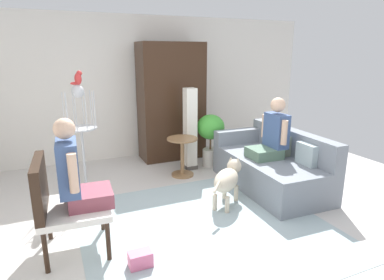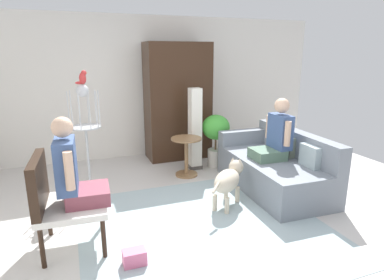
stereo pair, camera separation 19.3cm
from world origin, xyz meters
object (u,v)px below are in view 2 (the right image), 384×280
potted_plant (216,133)px  armoire_cabinet (178,102)px  person_on_armchair (73,171)px  handbag (134,257)px  armchair (57,197)px  round_end_table (186,154)px  dog (228,179)px  person_on_couch (276,136)px  couch (275,168)px  column_lamp (195,130)px  parrot (83,78)px  bird_cage_stand (86,135)px

potted_plant → armoire_cabinet: armoire_cabinet is taller
person_on_armchair → handbag: bearing=-48.6°
armchair → round_end_table: size_ratio=1.56×
round_end_table → dog: (0.14, -1.16, -0.01)m
person_on_couch → dog: 0.96m
round_end_table → handbag: size_ratio=2.93×
dog → handbag: (-1.34, -0.80, -0.27)m
dog → armoire_cabinet: 2.24m
person_on_couch → handbag: (-2.17, -1.03, -0.70)m
potted_plant → couch: bearing=-70.3°
person_on_armchair → round_end_table: 2.24m
armoire_cabinet → couch: bearing=-66.3°
couch → dog: size_ratio=2.74×
person_on_couch → dog: bearing=-164.3°
person_on_couch → column_lamp: bearing=121.6°
parrot → couch: bearing=-20.8°
person_on_couch → parrot: size_ratio=4.52×
handbag → armchair: bearing=140.0°
couch → person_on_armchair: bearing=-168.4°
couch → person_on_couch: bearing=-148.2°
potted_plant → armoire_cabinet: bearing=119.3°
couch → round_end_table: size_ratio=3.00×
armoire_cabinet → handbag: armoire_cabinet is taller
potted_plant → parrot: bearing=-174.2°
person_on_couch → person_on_armchair: size_ratio=0.97×
person_on_armchair → potted_plant: person_on_armchair is taller
person_on_armchair → dog: bearing=9.1°
round_end_table → dog: bearing=-83.0°
person_on_armchair → handbag: size_ratio=4.10×
armchair → round_end_table: armchair is taller
armchair → dog: size_ratio=1.42×
couch → potted_plant: bearing=109.7°
column_lamp → armoire_cabinet: bearing=94.2°
person_on_couch → bird_cage_stand: bird_cage_stand is taller
bird_cage_stand → potted_plant: bird_cage_stand is taller
armoire_cabinet → round_end_table: bearing=-100.8°
person_on_armchair → column_lamp: size_ratio=0.64×
round_end_table → armchair: bearing=-141.8°
parrot → dog: bearing=-36.9°
person_on_armchair → handbag: 0.99m
armchair → couch: bearing=10.7°
armchair → column_lamp: 2.67m
armchair → handbag: size_ratio=4.55×
couch → bird_cage_stand: bird_cage_stand is taller
couch → handbag: bearing=-154.5°
dog → armoire_cabinet: (0.04, 2.13, 0.68)m
person_on_armchair → parrot: size_ratio=4.64×
armoire_cabinet → armchair: bearing=-129.8°
armchair → person_on_couch: bearing=10.3°
dog → potted_plant: potted_plant is taller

